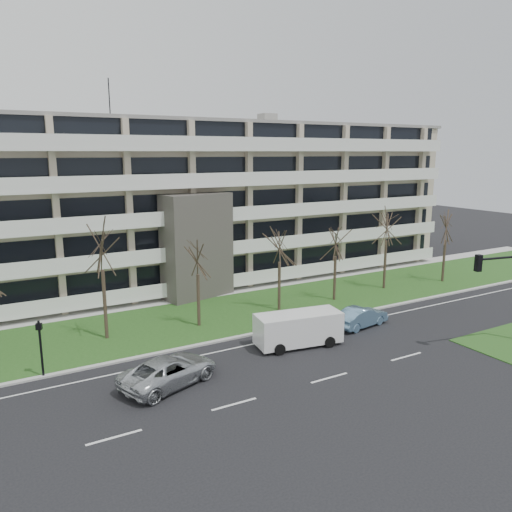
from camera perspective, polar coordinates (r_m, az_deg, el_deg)
ground at (r=29.09m, az=8.37°, el=-13.62°), size 160.00×160.00×0.00m
grass_verge at (r=39.34m, az=-3.43°, el=-6.58°), size 90.00×10.00×0.06m
curb at (r=35.17m, az=0.24°, el=-8.78°), size 90.00×0.35×0.12m
sidewalk at (r=44.12m, az=-6.62°, el=-4.58°), size 90.00×2.00×0.08m
lane_edge_line at (r=33.98m, az=1.52°, el=-9.64°), size 90.00×0.12×0.01m
apartment_building at (r=48.93m, az=-10.01°, el=5.99°), size 60.50×15.10×18.75m
silver_pickup at (r=28.16m, az=-9.89°, el=-12.81°), size 6.19×4.36×1.57m
blue_sedan at (r=37.15m, az=11.93°, el=-6.81°), size 4.61×2.23×1.46m
white_van at (r=32.91m, az=4.99°, el=-7.99°), size 5.89×2.98×2.18m
pedestrian_signal at (r=30.48m, az=-23.43°, el=-8.96°), size 0.38×0.35×3.34m
tree_2 at (r=34.04m, az=-17.31°, el=1.54°), size 4.29×4.29×8.58m
tree_3 at (r=35.47m, az=-6.72°, el=0.22°), size 3.45×3.45×6.89m
tree_4 at (r=38.87m, az=2.72°, el=1.52°), size 3.54×3.54×7.07m
tree_5 at (r=42.12m, az=9.13°, el=1.94°), size 3.42×3.42×6.84m
tree_6 at (r=46.61m, az=14.77°, el=3.84°), size 4.04×4.04×8.07m
tree_7 at (r=51.02m, az=20.97°, el=3.50°), size 3.70×3.70×7.39m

